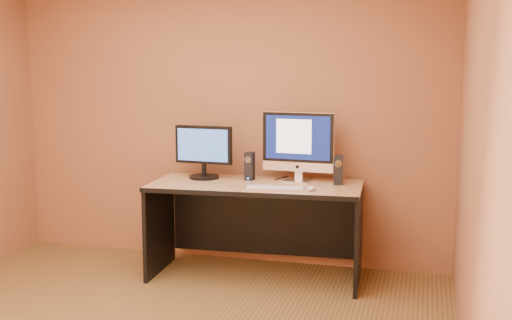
% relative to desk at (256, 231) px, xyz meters
% --- Properties ---
extents(walls, '(4.00, 4.00, 2.60)m').
position_rel_desk_xyz_m(walls, '(-0.39, -1.53, 0.90)').
color(walls, '#995E3D').
rests_on(walls, ground).
extents(desk, '(1.77, 0.85, 0.80)m').
position_rel_desk_xyz_m(desk, '(0.00, 0.00, 0.00)').
color(desk, tan).
rests_on(desk, ground).
extents(imac, '(0.63, 0.27, 0.60)m').
position_rel_desk_xyz_m(imac, '(0.31, 0.20, 0.70)').
color(imac, silver).
rests_on(imac, desk).
extents(second_monitor, '(0.54, 0.30, 0.45)m').
position_rel_desk_xyz_m(second_monitor, '(-0.50, 0.13, 0.63)').
color(second_monitor, black).
rests_on(second_monitor, desk).
extents(speaker_left, '(0.08, 0.08, 0.24)m').
position_rel_desk_xyz_m(speaker_left, '(-0.10, 0.16, 0.52)').
color(speaker_left, black).
rests_on(speaker_left, desk).
extents(speaker_right, '(0.08, 0.09, 0.24)m').
position_rel_desk_xyz_m(speaker_right, '(0.66, 0.14, 0.52)').
color(speaker_right, black).
rests_on(speaker_right, desk).
extents(keyboard, '(0.48, 0.18, 0.02)m').
position_rel_desk_xyz_m(keyboard, '(0.20, -0.18, 0.41)').
color(keyboard, silver).
rests_on(keyboard, desk).
extents(mouse, '(0.07, 0.11, 0.04)m').
position_rel_desk_xyz_m(mouse, '(0.49, -0.16, 0.42)').
color(mouse, silver).
rests_on(mouse, desk).
extents(cable_a, '(0.10, 0.22, 0.01)m').
position_rel_desk_xyz_m(cable_a, '(0.32, 0.26, 0.40)').
color(cable_a, black).
rests_on(cable_a, desk).
extents(cable_b, '(0.08, 0.18, 0.01)m').
position_rel_desk_xyz_m(cable_b, '(0.15, 0.28, 0.40)').
color(cable_b, black).
rests_on(cable_b, desk).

